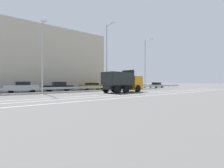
{
  "coord_description": "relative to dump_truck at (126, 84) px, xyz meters",
  "views": [
    {
      "loc": [
        -13.3,
        -18.73,
        1.5
      ],
      "look_at": [
        0.26,
        -0.37,
        1.18
      ],
      "focal_mm": 24.0,
      "sensor_mm": 36.0,
      "label": 1
    }
  ],
  "objects": [
    {
      "name": "median_road_sign",
      "position": [
        3.46,
        4.24,
        -0.1
      ],
      "size": [
        0.73,
        0.16,
        2.11
      ],
      "color": "white",
      "rests_on": "ground_plane"
    },
    {
      "name": "parked_car_4",
      "position": [
        5.34,
        8.16,
        -0.55
      ],
      "size": [
        4.29,
        2.11,
        1.31
      ],
      "rotation": [
        0.0,
        0.0,
        -1.51
      ],
      "color": "#B27A14",
      "rests_on": "ground_plane"
    },
    {
      "name": "street_lamp_1",
      "position": [
        -10.48,
        4.23,
        3.67
      ],
      "size": [
        0.72,
        2.29,
        8.78
      ],
      "color": "#ADADB2",
      "rests_on": "ground_plane"
    },
    {
      "name": "lane_strip_2",
      "position": [
        -0.78,
        -5.59,
        -1.21
      ],
      "size": [
        48.8,
        0.16,
        0.01
      ],
      "primitive_type": "cube",
      "color": "silver",
      "rests_on": "ground_plane"
    },
    {
      "name": "ground_plane",
      "position": [
        -1.33,
        2.45,
        -1.21
      ],
      "size": [
        320.0,
        320.0,
        0.0
      ],
      "primitive_type": "plane",
      "color": "#605E5B"
    },
    {
      "name": "parked_car_3",
      "position": [
        -1.2,
        8.0,
        -0.51
      ],
      "size": [
        4.9,
        2.21,
        1.34
      ],
      "rotation": [
        0.0,
        0.0,
        -1.65
      ],
      "color": "#B27A14",
      "rests_on": "ground_plane"
    },
    {
      "name": "background_building_0",
      "position": [
        -7.84,
        17.52,
        4.3
      ],
      "size": [
        21.14,
        14.9,
        11.03
      ],
      "primitive_type": "cube",
      "color": "#B7AD99",
      "rests_on": "ground_plane"
    },
    {
      "name": "parked_car_2",
      "position": [
        -7.47,
        7.63,
        -0.46
      ],
      "size": [
        4.62,
        2.1,
        1.52
      ],
      "rotation": [
        0.0,
        0.0,
        1.49
      ],
      "color": "black",
      "rests_on": "ground_plane"
    },
    {
      "name": "street_lamp_3",
      "position": [
        9.05,
        4.26,
        4.3
      ],
      "size": [
        0.7,
        2.01,
        10.08
      ],
      "color": "#ADADB2",
      "rests_on": "ground_plane"
    },
    {
      "name": "lane_strip_0",
      "position": [
        -0.78,
        -1.88,
        -1.21
      ],
      "size": [
        48.8,
        0.16,
        0.01
      ],
      "primitive_type": "cube",
      "color": "silver",
      "rests_on": "ground_plane"
    },
    {
      "name": "median_guardrail",
      "position": [
        -1.33,
        5.1,
        -0.64
      ],
      "size": [
        48.8,
        0.09,
        0.78
      ],
      "color": "#9EA0A5",
      "rests_on": "ground_plane"
    },
    {
      "name": "dump_truck",
      "position": [
        0.0,
        0.0,
        0.0
      ],
      "size": [
        6.51,
        3.2,
        3.23
      ],
      "rotation": [
        0.0,
        0.0,
        -1.47
      ],
      "color": "orange",
      "rests_on": "ground_plane"
    },
    {
      "name": "parked_car_5",
      "position": [
        11.04,
        8.14,
        -0.47
      ],
      "size": [
        3.91,
        1.97,
        1.45
      ],
      "rotation": [
        0.0,
        0.0,
        -1.59
      ],
      "color": "#A3A3A8",
      "rests_on": "ground_plane"
    },
    {
      "name": "lane_strip_1",
      "position": [
        -0.78,
        -3.54,
        -1.21
      ],
      "size": [
        48.8,
        0.16,
        0.01
      ],
      "primitive_type": "cube",
      "color": "silver",
      "rests_on": "ground_plane"
    },
    {
      "name": "parked_car_6",
      "position": [
        17.12,
        7.7,
        -0.53
      ],
      "size": [
        3.9,
        2.02,
        1.37
      ],
      "rotation": [
        0.0,
        0.0,
        1.59
      ],
      "color": "#335B33",
      "rests_on": "ground_plane"
    },
    {
      "name": "median_island",
      "position": [
        -1.33,
        4.24,
        -1.12
      ],
      "size": [
        26.84,
        1.1,
        0.18
      ],
      "primitive_type": "cube",
      "color": "gray",
      "rests_on": "ground_plane"
    },
    {
      "name": "parked_car_1",
      "position": [
        -12.45,
        7.58,
        -0.44
      ],
      "size": [
        4.12,
        2.07,
        1.54
      ],
      "rotation": [
        0.0,
        0.0,
        1.59
      ],
      "color": "silver",
      "rests_on": "ground_plane"
    },
    {
      "name": "street_lamp_2",
      "position": [
        -0.71,
        3.92,
        4.67
      ],
      "size": [
        0.71,
        2.24,
        10.77
      ],
      "color": "#ADADB2",
      "rests_on": "ground_plane"
    }
  ]
}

